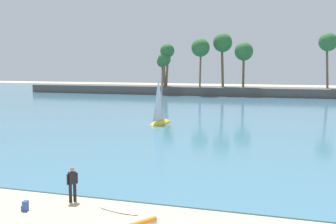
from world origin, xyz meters
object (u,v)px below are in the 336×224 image
Objects in this scene: backpack_near_kite at (25,206)px; surfboard at (119,210)px; sailboat_mid_bay at (160,119)px; person_at_waterline at (72,183)px.

backpack_near_kite reaches higher than surfboard.
sailboat_mid_bay is (-6.85, 26.25, 0.59)m from surfboard.
backpack_near_kite is 4.16m from surfboard.
sailboat_mid_bay is at bearing 95.96° from backpack_near_kite.
sailboat_mid_bay reaches higher than backpack_near_kite.
surfboard is at bearing -11.18° from person_at_waterline.
person_at_waterline is at bearing 50.86° from backpack_near_kite.
person_at_waterline is 0.79× the size of surfboard.
person_at_waterline reaches higher than surfboard.
sailboat_mid_bay reaches higher than surfboard.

